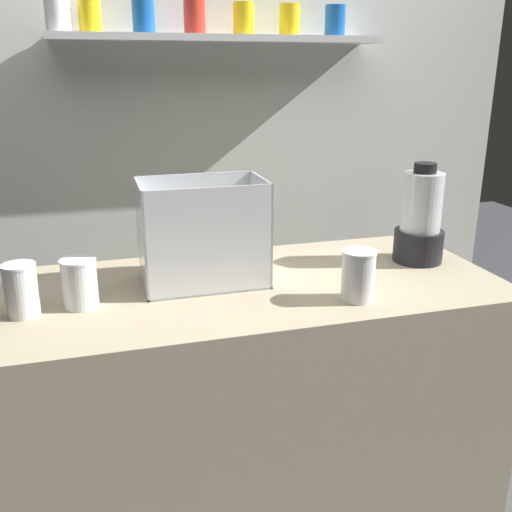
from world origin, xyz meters
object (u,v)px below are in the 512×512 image
at_px(blender_pitcher, 420,221).
at_px(juice_cup_pomegranate_middle, 358,279).
at_px(juice_cup_carrot_left, 80,285).
at_px(juice_cup_orange_far_left, 22,292).
at_px(carrot_display_bin, 206,249).

bearing_deg(blender_pitcher, juice_cup_pomegranate_middle, -143.39).
xyz_separation_m(blender_pitcher, juice_cup_carrot_left, (-1.02, -0.09, -0.07)).
relative_size(juice_cup_orange_far_left, juice_cup_carrot_left, 1.05).
bearing_deg(juice_cup_pomegranate_middle, juice_cup_orange_far_left, 170.74).
bearing_deg(juice_cup_carrot_left, juice_cup_orange_far_left, -172.86).
distance_m(carrot_display_bin, juice_cup_pomegranate_middle, 0.43).
xyz_separation_m(carrot_display_bin, juice_cup_orange_far_left, (-0.48, -0.10, -0.04)).
height_order(blender_pitcher, juice_cup_carrot_left, blender_pitcher).
bearing_deg(juice_cup_carrot_left, carrot_display_bin, 13.83).
relative_size(carrot_display_bin, juice_cup_pomegranate_middle, 2.54).
relative_size(blender_pitcher, juice_cup_orange_far_left, 2.33).
height_order(carrot_display_bin, juice_cup_pomegranate_middle, carrot_display_bin).
xyz_separation_m(blender_pitcher, juice_cup_orange_far_left, (-1.16, -0.10, -0.07)).
relative_size(carrot_display_bin, juice_cup_carrot_left, 2.70).
bearing_deg(carrot_display_bin, juice_cup_carrot_left, -166.17).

